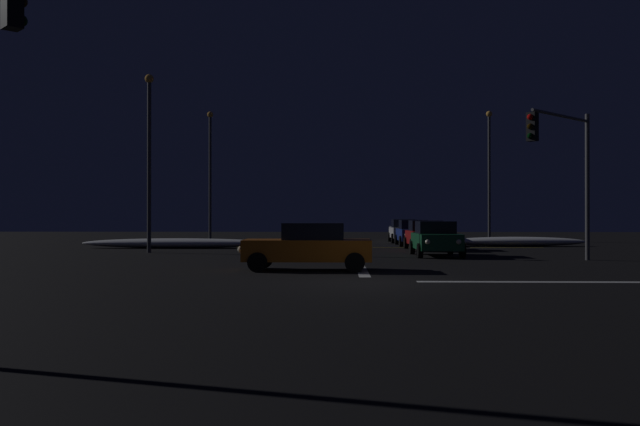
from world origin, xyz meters
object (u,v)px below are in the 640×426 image
at_px(sedan_green, 436,238).
at_px(sedan_red, 426,235).
at_px(sedan_white, 404,231).
at_px(sedan_orange_crossing, 309,246).
at_px(sedan_blue, 413,233).
at_px(traffic_signal_ne, 565,156).
at_px(streetlamp_right_far, 489,166).
at_px(sedan_gray, 403,229).
at_px(streetlamp_left_near, 149,149).
at_px(streetlamp_left_far, 210,167).

xyz_separation_m(sedan_green, sedan_red, (0.27, 5.62, 0.00)).
bearing_deg(sedan_red, sedan_white, 90.61).
xyz_separation_m(sedan_green, sedan_white, (0.16, 16.27, 0.00)).
bearing_deg(sedan_orange_crossing, sedan_red, 67.79).
distance_m(sedan_blue, traffic_signal_ne, 16.06).
distance_m(sedan_green, sedan_blue, 11.06).
xyz_separation_m(traffic_signal_ne, streetlamp_right_far, (2.06, 22.56, 1.24)).
relative_size(sedan_blue, sedan_white, 1.00).
bearing_deg(sedan_gray, streetlamp_left_near, -126.88).
bearing_deg(sedan_gray, sedan_green, -91.57).
bearing_deg(sedan_white, streetlamp_left_far, 170.90).
relative_size(streetlamp_right_far, streetlamp_left_near, 1.07).
xyz_separation_m(sedan_gray, traffic_signal_ne, (3.83, -25.63, 3.35)).
height_order(sedan_orange_crossing, streetlamp_left_near, streetlamp_left_near).
bearing_deg(streetlamp_left_near, sedan_red, 12.61).
bearing_deg(streetlamp_left_far, sedan_orange_crossing, -72.70).
relative_size(sedan_white, streetlamp_left_far, 0.46).
height_order(sedan_gray, streetlamp_left_far, streetlamp_left_far).
relative_size(sedan_blue, sedan_orange_crossing, 1.00).
bearing_deg(sedan_gray, traffic_signal_ne, -81.50).
relative_size(traffic_signal_ne, streetlamp_left_near, 0.68).
height_order(traffic_signal_ne, streetlamp_left_near, streetlamp_left_near).
distance_m(sedan_white, streetlamp_right_far, 8.13).
bearing_deg(streetlamp_left_near, streetlamp_right_far, 38.38).
bearing_deg(sedan_gray, sedan_blue, -92.03).
relative_size(sedan_white, sedan_gray, 1.00).
height_order(sedan_red, sedan_gray, same).
height_order(sedan_gray, traffic_signal_ne, traffic_signal_ne).
xyz_separation_m(sedan_red, sedan_white, (-0.11, 10.65, 0.00)).
height_order(sedan_green, streetlamp_left_far, streetlamp_left_far).
distance_m(sedan_green, sedan_red, 5.62).
relative_size(sedan_blue, streetlamp_left_far, 0.46).
distance_m(sedan_red, streetlamp_right_far, 15.01).
bearing_deg(traffic_signal_ne, sedan_green, 137.35).
distance_m(sedan_green, traffic_signal_ne, 6.88).
bearing_deg(streetlamp_left_far, sedan_gray, 12.10).
bearing_deg(sedan_white, traffic_signal_ne, -78.17).
distance_m(sedan_gray, traffic_signal_ne, 26.13).
bearing_deg(sedan_green, sedan_red, 87.22).
relative_size(sedan_orange_crossing, streetlamp_right_far, 0.46).
distance_m(sedan_red, streetlamp_left_far, 19.56).
height_order(sedan_orange_crossing, streetlamp_left_far, streetlamp_left_far).
bearing_deg(sedan_green, sedan_white, 89.44).
relative_size(sedan_white, streetlamp_right_far, 0.46).
bearing_deg(sedan_blue, sedan_red, -89.43).
bearing_deg(streetlamp_right_far, streetlamp_left_far, 180.00).
bearing_deg(sedan_red, sedan_blue, 90.57).
relative_size(sedan_white, sedan_orange_crossing, 1.00).
xyz_separation_m(traffic_signal_ne, streetlamp_left_near, (-18.13, 6.56, 0.94)).
xyz_separation_m(sedan_white, streetlamp_left_near, (-13.87, -13.78, 4.29)).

